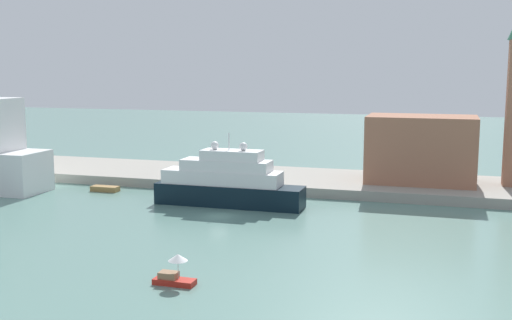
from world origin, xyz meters
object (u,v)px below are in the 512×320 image
at_px(work_barge, 105,189).
at_px(mooring_bollard, 262,182).
at_px(large_yacht, 227,183).
at_px(person_figure, 231,174).
at_px(small_motorboat, 174,273).
at_px(parked_car, 208,173).
at_px(harbor_building, 421,149).

xyz_separation_m(work_barge, mooring_bollard, (25.74, 6.17, 1.50)).
distance_m(large_yacht, person_figure, 14.66).
bearing_deg(mooring_bollard, small_motorboat, -84.48).
bearing_deg(person_figure, large_yacht, -72.87).
bearing_deg(parked_car, harbor_building, 7.22).
height_order(parked_car, person_figure, person_figure).
bearing_deg(person_figure, small_motorboat, -77.06).
bearing_deg(mooring_bollard, work_barge, -166.51).
xyz_separation_m(large_yacht, harbor_building, (27.26, 19.56, 3.76)).
height_order(small_motorboat, parked_car, small_motorboat).
height_order(harbor_building, mooring_bollard, harbor_building).
xyz_separation_m(large_yacht, small_motorboat, (6.76, -34.21, -2.21)).
bearing_deg(small_motorboat, harbor_building, 69.13).
distance_m(work_barge, mooring_bollard, 26.51).
distance_m(small_motorboat, harbor_building, 57.84).
bearing_deg(large_yacht, harbor_building, 35.66).
relative_size(harbor_building, parked_car, 3.86).
bearing_deg(harbor_building, mooring_bollard, -159.78).
xyz_separation_m(harbor_building, person_figure, (-31.56, -5.58, -4.77)).
bearing_deg(person_figure, parked_car, 167.47).
distance_m(parked_car, person_figure, 4.65).
relative_size(parked_car, mooring_bollard, 6.68).
bearing_deg(mooring_bollard, harbor_building, 20.22).
height_order(large_yacht, work_barge, large_yacht).
bearing_deg(small_motorboat, work_barge, 128.01).
bearing_deg(parked_car, large_yacht, -59.46).
bearing_deg(large_yacht, work_barge, 169.67).
relative_size(work_barge, mooring_bollard, 6.88).
bearing_deg(parked_car, person_figure, -12.53).
relative_size(small_motorboat, mooring_bollard, 5.92).
distance_m(small_motorboat, work_barge, 48.80).
bearing_deg(person_figure, harbor_building, 10.03).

